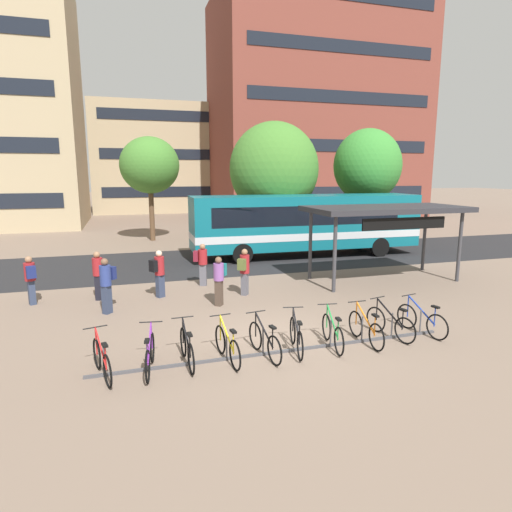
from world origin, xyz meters
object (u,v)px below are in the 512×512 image
object	(u,v)px
parked_bicycle_black_8	(390,324)
parked_bicycle_blue_9	(422,320)
parked_bicycle_black_2	(187,349)
transit_shelter	(387,211)
parked_bicycle_orange_7	(366,329)
commuter_maroon_pack_5	(202,262)
parked_bicycle_black_4	(265,342)
commuter_olive_pack_0	(244,269)
commuter_navy_pack_1	(107,282)
parked_bicycle_purple_1	(150,355)
parked_bicycle_green_6	(332,333)
city_bus	(307,223)
commuter_teal_pack_3	(219,277)
street_tree_0	(274,169)
street_tree_1	(367,166)
street_tree_2	(150,165)
commuter_navy_pack_2	(30,277)
parked_bicycle_yellow_3	(227,346)
commuter_maroon_pack_6	(98,272)
parked_bicycle_black_5	(296,337)
parked_bicycle_red_0	(102,361)
commuter_black_pack_4	(159,271)

from	to	relation	value
parked_bicycle_black_8	parked_bicycle_blue_9	distance (m)	0.97
parked_bicycle_black_2	transit_shelter	size ratio (longest dim) A/B	0.27
parked_bicycle_orange_7	commuter_maroon_pack_5	world-z (taller)	commuter_maroon_pack_5
parked_bicycle_black_4	commuter_olive_pack_0	xyz separation A→B (m)	(0.95, 5.32, 0.58)
parked_bicycle_orange_7	parked_bicycle_black_8	xyz separation A→B (m)	(0.84, 0.18, 0.00)
parked_bicycle_orange_7	commuter_navy_pack_1	bearing A→B (deg)	54.75
parked_bicycle_blue_9	commuter_olive_pack_0	world-z (taller)	commuter_olive_pack_0
parked_bicycle_purple_1	parked_bicycle_green_6	size ratio (longest dim) A/B	1.00
city_bus	parked_bicycle_black_2	size ratio (longest dim) A/B	7.01
commuter_navy_pack_1	commuter_teal_pack_3	world-z (taller)	commuter_navy_pack_1
street_tree_0	parked_bicycle_black_8	bearing A→B (deg)	-97.15
commuter_olive_pack_0	commuter_maroon_pack_5	bearing A→B (deg)	72.69
street_tree_1	street_tree_2	size ratio (longest dim) A/B	1.07
commuter_navy_pack_2	street_tree_0	size ratio (longest dim) A/B	0.23
parked_bicycle_green_6	parked_bicycle_black_8	bearing A→B (deg)	-75.97
parked_bicycle_yellow_3	street_tree_1	size ratio (longest dim) A/B	0.24
parked_bicycle_purple_1	commuter_maroon_pack_6	world-z (taller)	commuter_maroon_pack_6
parked_bicycle_green_6	commuter_maroon_pack_5	xyz separation A→B (m)	(-2.08, 7.05, 0.57)
parked_bicycle_purple_1	commuter_maroon_pack_6	xyz separation A→B (m)	(-1.35, 6.28, 0.60)
parked_bicycle_yellow_3	commuter_teal_pack_3	size ratio (longest dim) A/B	1.04
parked_bicycle_black_5	parked_bicycle_green_6	bearing A→B (deg)	-78.89
parked_bicycle_blue_9	commuter_teal_pack_3	size ratio (longest dim) A/B	1.03
city_bus	parked_bicycle_black_4	world-z (taller)	city_bus
commuter_navy_pack_2	commuter_maroon_pack_6	bearing A→B (deg)	-109.92
parked_bicycle_red_0	commuter_navy_pack_2	xyz separation A→B (m)	(-2.47, 6.26, 0.56)
parked_bicycle_yellow_3	commuter_maroon_pack_6	world-z (taller)	commuter_maroon_pack_6
parked_bicycle_blue_9	parked_bicycle_black_5	bearing A→B (deg)	79.68
commuter_navy_pack_1	commuter_black_pack_4	size ratio (longest dim) A/B	1.05
parked_bicycle_yellow_3	commuter_olive_pack_0	bearing A→B (deg)	-25.74
city_bus	street_tree_0	xyz separation A→B (m)	(-0.67, 3.47, 2.78)
parked_bicycle_yellow_3	parked_bicycle_orange_7	bearing A→B (deg)	-95.67
parked_bicycle_black_5	transit_shelter	xyz separation A→B (m)	(6.15, 5.75, 2.44)
commuter_black_pack_4	commuter_maroon_pack_6	size ratio (longest dim) A/B	0.99
parked_bicycle_orange_7	parked_bicycle_black_8	bearing A→B (deg)	-78.20
parked_bicycle_blue_9	commuter_maroon_pack_6	bearing A→B (deg)	42.52
parked_bicycle_black_8	commuter_maroon_pack_6	world-z (taller)	commuter_maroon_pack_6
commuter_maroon_pack_6	street_tree_2	world-z (taller)	street_tree_2
commuter_teal_pack_3	parked_bicycle_orange_7	bearing A→B (deg)	70.99
parked_bicycle_red_0	commuter_teal_pack_3	distance (m)	5.65
parked_bicycle_red_0	commuter_navy_pack_1	distance (m)	4.63
commuter_maroon_pack_6	parked_bicycle_green_6	bearing A→B (deg)	60.80
transit_shelter	commuter_maroon_pack_6	xyz separation A→B (m)	(-11.00, 0.42, -1.85)
transit_shelter	street_tree_1	world-z (taller)	street_tree_1
parked_bicycle_blue_9	street_tree_0	distance (m)	15.58
parked_bicycle_black_2	street_tree_1	distance (m)	20.81
parked_bicycle_red_0	parked_bicycle_purple_1	size ratio (longest dim) A/B	0.98
parked_bicycle_red_0	street_tree_2	distance (m)	20.25
parked_bicycle_blue_9	commuter_maroon_pack_5	bearing A→B (deg)	22.61
parked_bicycle_black_5	parked_bicycle_orange_7	size ratio (longest dim) A/B	0.98
city_bus	transit_shelter	bearing A→B (deg)	-80.05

